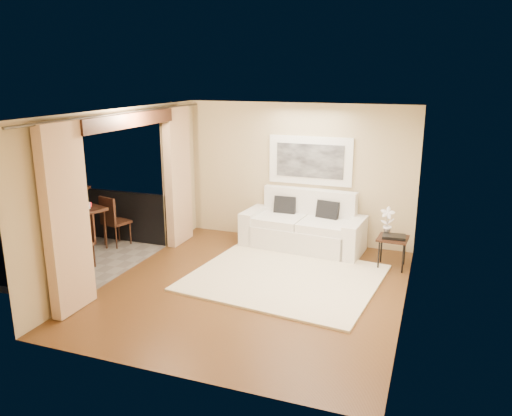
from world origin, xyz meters
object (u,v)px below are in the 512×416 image
at_px(orchid, 387,221).
at_px(balcony_chair_near, 82,238).
at_px(bistro_table, 81,212).
at_px(side_table, 393,241).
at_px(ice_bucket, 76,202).
at_px(sofa, 304,228).
at_px(balcony_chair_far, 112,217).

relative_size(orchid, balcony_chair_near, 0.51).
height_order(bistro_table, balcony_chair_near, balcony_chair_near).
height_order(side_table, bistro_table, bistro_table).
relative_size(orchid, ice_bucket, 2.37).
xyz_separation_m(sofa, side_table, (1.68, -0.48, 0.10)).
bearing_deg(orchid, sofa, 168.72).
height_order(orchid, balcony_chair_far, orchid).
height_order(balcony_chair_near, ice_bucket, ice_bucket).
bearing_deg(ice_bucket, orchid, 13.22).
relative_size(bistro_table, balcony_chair_near, 0.96).
relative_size(balcony_chair_far, balcony_chair_near, 1.05).
xyz_separation_m(bistro_table, balcony_chair_far, (0.33, 0.45, -0.19)).
bearing_deg(bistro_table, balcony_chair_near, -51.55).
bearing_deg(side_table, orchid, 126.91).
relative_size(sofa, ice_bucket, 11.64).
bearing_deg(sofa, ice_bucket, -153.05).
relative_size(side_table, orchid, 1.14).
distance_m(orchid, bistro_table, 5.52).
bearing_deg(bistro_table, orchid, 14.10).
distance_m(bistro_table, balcony_chair_far, 0.59).
bearing_deg(orchid, side_table, -53.09).
distance_m(sofa, bistro_table, 4.16).
xyz_separation_m(side_table, bistro_table, (-5.48, -1.17, 0.28)).
height_order(side_table, balcony_chair_near, balcony_chair_near).
xyz_separation_m(sofa, ice_bucket, (-3.94, -1.60, 0.56)).
height_order(side_table, balcony_chair_far, balcony_chair_far).
bearing_deg(bistro_table, balcony_chair_far, 53.68).
height_order(balcony_chair_far, ice_bucket, ice_bucket).
bearing_deg(balcony_chair_far, orchid, -154.50).
bearing_deg(balcony_chair_near, sofa, 28.29).
bearing_deg(orchid, bistro_table, -165.90).
height_order(sofa, bistro_table, sofa).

